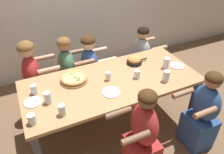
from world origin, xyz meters
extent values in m
plane|color=brown|center=(0.00, 0.00, 0.00)|extent=(18.00, 18.00, 0.00)
cube|color=tan|center=(0.00, 0.00, 0.78)|extent=(2.11, 0.94, 0.04)
cube|color=#4C4C51|center=(1.00, -0.41, 0.38)|extent=(0.07, 0.07, 0.76)
cube|color=#4C4C51|center=(-1.00, 0.41, 0.38)|extent=(0.07, 0.07, 0.76)
cube|color=#4C4C51|center=(1.00, 0.41, 0.38)|extent=(0.07, 0.07, 0.76)
cylinder|color=#996B42|center=(-0.42, 0.19, 0.81)|extent=(0.33, 0.33, 0.02)
torus|color=tan|center=(-0.42, 0.19, 0.84)|extent=(0.31, 0.31, 0.04)
cylinder|color=#E5C675|center=(-0.42, 0.19, 0.83)|extent=(0.26, 0.26, 0.04)
cylinder|color=#4C7A3D|center=(-0.41, 0.16, 0.86)|extent=(0.02, 0.02, 0.01)
cylinder|color=#4C7A3D|center=(-0.38, 0.10, 0.86)|extent=(0.02, 0.02, 0.01)
cylinder|color=#4C7A3D|center=(-0.43, 0.26, 0.86)|extent=(0.02, 0.02, 0.01)
cylinder|color=#4C7A3D|center=(-0.39, 0.17, 0.86)|extent=(0.02, 0.02, 0.01)
cylinder|color=#4C7A3D|center=(-0.39, 0.26, 0.86)|extent=(0.02, 0.02, 0.01)
cylinder|color=#4C7A3D|center=(-0.37, 0.13, 0.86)|extent=(0.02, 0.02, 0.01)
cylinder|color=#4C7A3D|center=(-0.40, 0.10, 0.86)|extent=(0.02, 0.02, 0.01)
cylinder|color=black|center=(0.44, 0.23, 0.82)|extent=(0.20, 0.20, 0.04)
cylinder|color=black|center=(0.58, 0.23, 0.83)|extent=(0.09, 0.02, 0.02)
ellipsoid|color=#D68E4C|center=(0.44, 0.23, 0.86)|extent=(0.18, 0.18, 0.10)
cylinder|color=white|center=(-0.11, -0.21, 0.80)|extent=(0.21, 0.21, 0.01)
cube|color=#B7B7BC|center=(-0.11, -0.21, 0.81)|extent=(0.02, 0.14, 0.01)
cylinder|color=white|center=(-0.92, -0.01, 0.80)|extent=(0.19, 0.19, 0.01)
cube|color=#B7B7BC|center=(-0.92, -0.01, 0.81)|extent=(0.13, 0.05, 0.01)
cylinder|color=white|center=(0.92, -0.07, 0.80)|extent=(0.18, 0.18, 0.01)
cube|color=#B7B7BC|center=(0.92, -0.07, 0.81)|extent=(0.13, 0.03, 0.01)
cylinder|color=silver|center=(0.30, -0.08, 0.85)|extent=(0.07, 0.07, 0.10)
cylinder|color=silver|center=(-0.88, 0.14, 0.85)|extent=(0.07, 0.07, 0.11)
cylinder|color=silver|center=(-0.88, 0.14, 0.83)|extent=(0.06, 0.06, 0.06)
cylinder|color=silver|center=(0.57, -0.28, 0.87)|extent=(0.08, 0.08, 0.14)
cylinder|color=silver|center=(0.57, -0.28, 0.83)|extent=(0.07, 0.07, 0.07)
cylinder|color=silver|center=(-0.68, -0.31, 0.86)|extent=(0.07, 0.07, 0.12)
cylinder|color=black|center=(-0.68, -0.31, 0.84)|extent=(0.06, 0.06, 0.08)
cylinder|color=silver|center=(-0.04, 0.03, 0.85)|extent=(0.06, 0.06, 0.11)
cylinder|color=silver|center=(0.75, -0.04, 0.87)|extent=(0.08, 0.08, 0.14)
cylinder|color=black|center=(0.75, -0.04, 0.85)|extent=(0.07, 0.07, 0.10)
cylinder|color=silver|center=(-0.77, -0.08, 0.86)|extent=(0.07, 0.07, 0.13)
cylinder|color=silver|center=(-0.77, -0.08, 0.85)|extent=(0.07, 0.07, 0.10)
cylinder|color=silver|center=(-0.97, -0.31, 0.85)|extent=(0.08, 0.08, 0.11)
cube|color=#B22D2D|center=(0.03, -0.69, 0.22)|extent=(0.32, 0.34, 0.44)
ellipsoid|color=#B22D2D|center=(0.03, -0.69, 0.69)|extent=(0.24, 0.36, 0.50)
sphere|color=brown|center=(0.03, -0.69, 1.03)|extent=(0.18, 0.18, 0.18)
ellipsoid|color=#422814|center=(0.03, -0.69, 1.06)|extent=(0.18, 0.18, 0.13)
cylinder|color=brown|center=(-0.17, -0.86, 0.79)|extent=(0.28, 0.06, 0.06)
cylinder|color=brown|center=(-0.17, -0.52, 0.79)|extent=(0.28, 0.06, 0.06)
cube|color=#B22D2D|center=(-0.85, 0.69, 0.22)|extent=(0.32, 0.34, 0.44)
ellipsoid|color=#B22D2D|center=(-0.85, 0.69, 0.71)|extent=(0.24, 0.36, 0.53)
sphere|color=tan|center=(-0.85, 0.69, 1.07)|extent=(0.21, 0.21, 0.21)
ellipsoid|color=brown|center=(-0.85, 0.69, 1.11)|extent=(0.21, 0.21, 0.14)
cylinder|color=tan|center=(-0.64, 0.86, 0.82)|extent=(0.28, 0.06, 0.06)
cylinder|color=tan|center=(-0.64, 0.52, 0.82)|extent=(0.28, 0.06, 0.06)
cube|color=#2D5193|center=(-0.04, 0.69, 0.22)|extent=(0.32, 0.34, 0.44)
ellipsoid|color=#2D5193|center=(-0.04, 0.69, 0.67)|extent=(0.24, 0.36, 0.45)
sphere|color=beige|center=(-0.04, 0.69, 1.00)|extent=(0.21, 0.21, 0.21)
ellipsoid|color=#422814|center=(-0.04, 0.69, 1.03)|extent=(0.21, 0.21, 0.14)
cylinder|color=beige|center=(0.17, 0.86, 0.76)|extent=(0.28, 0.06, 0.06)
cylinder|color=beige|center=(0.17, 0.52, 0.76)|extent=(0.28, 0.06, 0.06)
cube|color=#99999E|center=(0.85, 0.69, 0.22)|extent=(0.32, 0.34, 0.44)
ellipsoid|color=#99999E|center=(0.85, 0.69, 0.67)|extent=(0.24, 0.36, 0.45)
sphere|color=tan|center=(0.85, 0.69, 0.98)|extent=(0.18, 0.18, 0.18)
ellipsoid|color=black|center=(0.85, 0.69, 1.01)|extent=(0.19, 0.19, 0.13)
cylinder|color=tan|center=(1.06, 0.86, 0.75)|extent=(0.28, 0.06, 0.06)
cylinder|color=tan|center=(1.06, 0.52, 0.75)|extent=(0.28, 0.06, 0.06)
cube|color=#2D5193|center=(0.85, -0.69, 0.22)|extent=(0.32, 0.34, 0.44)
ellipsoid|color=#2D5193|center=(0.85, -0.69, 0.67)|extent=(0.24, 0.36, 0.46)
sphere|color=#9E7051|center=(0.85, -0.69, 0.99)|extent=(0.18, 0.18, 0.18)
ellipsoid|color=#422814|center=(0.85, -0.69, 1.02)|extent=(0.19, 0.19, 0.13)
cylinder|color=#9E7051|center=(0.65, -0.86, 0.76)|extent=(0.28, 0.06, 0.06)
cylinder|color=#9E7051|center=(0.65, -0.52, 0.76)|extent=(0.28, 0.06, 0.06)
cube|color=#477556|center=(-0.37, 0.69, 0.22)|extent=(0.32, 0.34, 0.44)
ellipsoid|color=#477556|center=(-0.37, 0.69, 0.70)|extent=(0.24, 0.36, 0.52)
sphere|color=#9E7051|center=(-0.37, 0.69, 1.05)|extent=(0.18, 0.18, 0.18)
ellipsoid|color=brown|center=(-0.37, 0.69, 1.08)|extent=(0.18, 0.18, 0.13)
cylinder|color=#9E7051|center=(-0.17, 0.86, 0.81)|extent=(0.28, 0.06, 0.06)
cylinder|color=#9E7051|center=(-0.17, 0.52, 0.81)|extent=(0.28, 0.06, 0.06)
camera|label=1|loc=(-0.90, -1.92, 2.33)|focal=35.00mm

